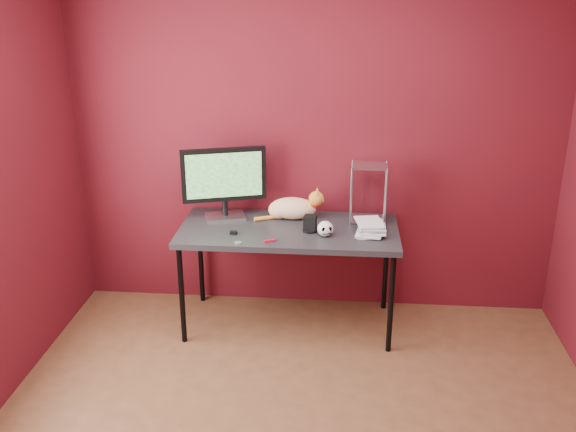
# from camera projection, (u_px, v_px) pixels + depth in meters

# --- Properties ---
(room) EXTENTS (3.52, 3.52, 2.61)m
(room) POSITION_uv_depth(u_px,v_px,m) (296.00, 198.00, 2.87)
(room) COLOR #57331D
(room) RESTS_ON ground
(desk) EXTENTS (1.50, 0.70, 0.75)m
(desk) POSITION_uv_depth(u_px,v_px,m) (289.00, 235.00, 4.42)
(desk) COLOR black
(desk) RESTS_ON ground
(monitor) EXTENTS (0.58, 0.26, 0.51)m
(monitor) POSITION_uv_depth(u_px,v_px,m) (224.00, 180.00, 4.49)
(monitor) COLOR #AAABAF
(monitor) RESTS_ON desk
(cat) EXTENTS (0.49, 0.18, 0.23)m
(cat) POSITION_uv_depth(u_px,v_px,m) (293.00, 208.00, 4.55)
(cat) COLOR orange
(cat) RESTS_ON desk
(skull_mug) EXTENTS (0.11, 0.11, 0.10)m
(skull_mug) POSITION_uv_depth(u_px,v_px,m) (325.00, 229.00, 4.25)
(skull_mug) COLOR silver
(skull_mug) RESTS_ON desk
(speaker) EXTENTS (0.10, 0.10, 0.11)m
(speaker) POSITION_uv_depth(u_px,v_px,m) (310.00, 224.00, 4.33)
(speaker) COLOR black
(speaker) RESTS_ON desk
(book_stack) EXTENTS (0.21, 0.26, 0.93)m
(book_stack) POSITION_uv_depth(u_px,v_px,m) (361.00, 166.00, 4.17)
(book_stack) COLOR beige
(book_stack) RESTS_ON desk
(wire_rack) EXTENTS (0.25, 0.21, 0.41)m
(wire_rack) POSITION_uv_depth(u_px,v_px,m) (368.00, 193.00, 4.47)
(wire_rack) COLOR #AAABAF
(wire_rack) RESTS_ON desk
(pocket_knife) EXTENTS (0.08, 0.05, 0.02)m
(pocket_knife) POSITION_uv_depth(u_px,v_px,m) (270.00, 241.00, 4.17)
(pocket_knife) COLOR #AD0D25
(pocket_knife) RESTS_ON desk
(black_gadget) EXTENTS (0.05, 0.03, 0.02)m
(black_gadget) POSITION_uv_depth(u_px,v_px,m) (234.00, 233.00, 4.30)
(black_gadget) COLOR black
(black_gadget) RESTS_ON desk
(washer) EXTENTS (0.05, 0.05, 0.00)m
(washer) POSITION_uv_depth(u_px,v_px,m) (238.00, 243.00, 4.16)
(washer) COLOR #AAABAF
(washer) RESTS_ON desk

